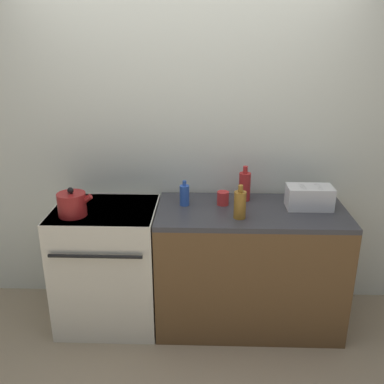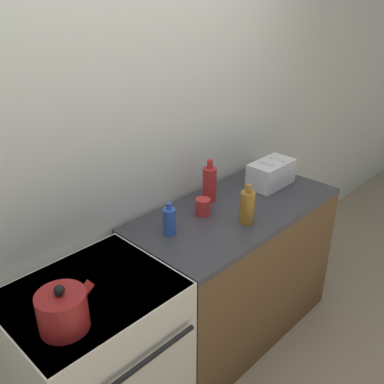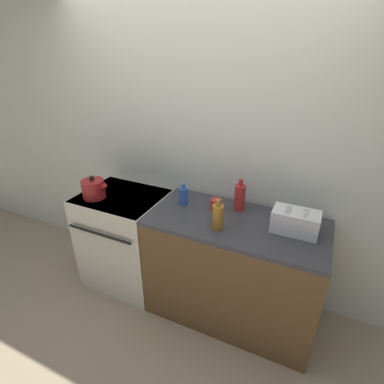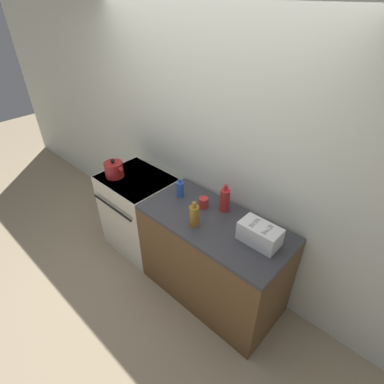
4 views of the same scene
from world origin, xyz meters
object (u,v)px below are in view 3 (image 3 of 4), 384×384
kettle (94,189)px  bottle_blue (184,196)px  bottle_red (240,197)px  toaster (295,222)px  cup_red (216,205)px  stove (126,238)px  bottle_amber (218,217)px

kettle → bottle_blue: size_ratio=1.31×
bottle_red → kettle: bearing=-164.7°
toaster → cup_red: 0.61m
bottle_red → cup_red: bottle_red is taller
toaster → cup_red: toaster is taller
kettle → bottle_blue: kettle is taller
kettle → cup_red: (1.03, 0.23, -0.03)m
kettle → stove: bearing=33.6°
toaster → bottle_amber: bearing=-159.1°
kettle → bottle_red: size_ratio=0.92×
cup_red → kettle: bearing=-167.4°
bottle_red → cup_red: 0.20m
stove → bottle_blue: bottle_blue is taller
stove → kettle: 0.58m
bottle_red → cup_red: bearing=-149.4°
bottle_blue → cup_red: size_ratio=1.88×
bottle_amber → bottle_blue: size_ratio=1.26×
stove → bottle_red: 1.17m
cup_red → bottle_amber: bearing=-66.3°
bottle_red → bottle_amber: bearing=-100.0°
toaster → bottle_amber: (-0.50, -0.19, 0.02)m
stove → kettle: size_ratio=3.82×
cup_red → toaster: bearing=-4.2°
toaster → cup_red: (-0.61, 0.04, -0.03)m
bottle_amber → cup_red: 0.26m
kettle → toaster: size_ratio=0.76×
bottle_red → bottle_blue: bottle_red is taller
bottle_red → cup_red: size_ratio=2.67×
bottle_amber → bottle_red: bearing=80.0°
stove → cup_red: cup_red is taller
kettle → cup_red: size_ratio=2.46×
bottle_red → bottle_blue: size_ratio=1.42×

